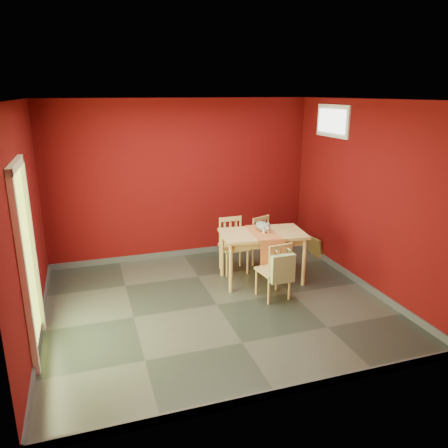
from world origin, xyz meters
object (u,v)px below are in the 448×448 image
object	(u,v)px
cat	(262,224)
chair_far_right	(266,242)
tote_bag	(283,268)
chair_far_left	(233,244)
dining_table	(263,239)
picture_frame	(315,247)
chair_near	(275,270)

from	to	relation	value
cat	chair_far_right	bearing A→B (deg)	64.88
tote_bag	chair_far_left	bearing A→B (deg)	99.93
dining_table	chair_far_right	distance (m)	0.66
chair_far_left	picture_frame	size ratio (longest dim) A/B	2.42
dining_table	chair_far_right	xyz separation A→B (m)	(0.29, 0.54, -0.26)
dining_table	chair_near	bearing A→B (deg)	-96.61
chair_far_left	cat	bearing A→B (deg)	-53.24
dining_table	picture_frame	world-z (taller)	dining_table
chair_near	cat	size ratio (longest dim) A/B	2.22
chair_far_right	cat	world-z (taller)	cat
chair_far_left	chair_far_right	xyz separation A→B (m)	(0.58, 0.02, -0.02)
picture_frame	chair_far_right	bearing A→B (deg)	-173.07
cat	chair_far_left	bearing A→B (deg)	131.85
cat	picture_frame	distance (m)	1.55
chair_far_left	chair_far_right	world-z (taller)	chair_far_left
chair_far_left	tote_bag	xyz separation A→B (m)	(0.23, -1.34, 0.08)
dining_table	chair_near	xyz separation A→B (m)	(-0.07, -0.62, -0.25)
dining_table	picture_frame	xyz separation A→B (m)	(1.29, 0.66, -0.51)
dining_table	tote_bag	distance (m)	0.84
chair_far_right	cat	bearing A→B (deg)	-120.21
dining_table	cat	bearing A→B (deg)	71.54
tote_bag	picture_frame	world-z (taller)	tote_bag
chair_far_right	picture_frame	distance (m)	1.04
dining_table	chair_far_left	size ratio (longest dim) A/B	1.51
dining_table	picture_frame	bearing A→B (deg)	27.06
cat	picture_frame	bearing A→B (deg)	29.36
chair_far_right	chair_near	size ratio (longest dim) A/B	0.98
chair_far_left	chair_near	bearing A→B (deg)	-79.15
picture_frame	chair_near	bearing A→B (deg)	-136.89
dining_table	cat	xyz separation A→B (m)	(0.03, 0.09, 0.19)
chair_far_right	picture_frame	size ratio (longest dim) A/B	2.29
chair_far_left	cat	xyz separation A→B (m)	(0.32, -0.43, 0.43)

